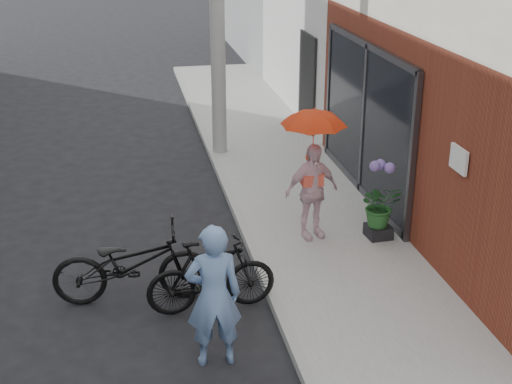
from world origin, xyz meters
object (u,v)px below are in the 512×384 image
object	(u,v)px
kimono_woman	(312,191)
planter	(378,231)
bike_left	(132,264)
bike_right	(211,275)
officer	(214,296)

from	to	relation	value
kimono_woman	planter	xyz separation A→B (m)	(0.97, -0.22, -0.62)
bike_left	bike_right	world-z (taller)	bike_left
bike_left	kimono_woman	world-z (taller)	kimono_woman
bike_left	kimono_woman	size ratio (longest dim) A/B	1.38
kimono_woman	planter	world-z (taller)	kimono_woman
officer	planter	xyz separation A→B (m)	(2.75, 2.41, -0.61)
officer	kimono_woman	world-z (taller)	officer
officer	kimono_woman	xyz separation A→B (m)	(1.78, 2.63, 0.01)
bike_left	kimono_woman	distance (m)	2.86
bike_left	bike_right	bearing A→B (deg)	-110.81
kimono_woman	bike_left	bearing A→B (deg)	-169.74
planter	officer	bearing A→B (deg)	-138.80
planter	bike_right	bearing A→B (deg)	-153.13
bike_left	planter	world-z (taller)	bike_left
bike_right	bike_left	bearing A→B (deg)	62.69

